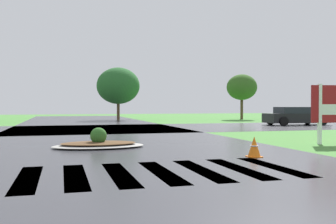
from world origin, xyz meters
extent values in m
cube|color=#35353A|center=(0.00, 10.00, 0.00)|extent=(10.40, 80.00, 0.01)
cube|color=#35353A|center=(0.00, 21.10, 0.00)|extent=(90.00, 9.36, 0.01)
cube|color=white|center=(-2.70, 5.52, 0.00)|extent=(0.45, 2.98, 0.01)
cube|color=white|center=(-1.80, 5.52, 0.00)|extent=(0.45, 2.98, 0.01)
cube|color=white|center=(-0.90, 5.52, 0.00)|extent=(0.45, 2.98, 0.01)
cube|color=white|center=(0.00, 5.52, 0.00)|extent=(0.45, 2.98, 0.01)
cube|color=white|center=(0.90, 5.52, 0.00)|extent=(0.45, 2.98, 0.01)
cube|color=white|center=(1.80, 5.52, 0.00)|extent=(0.45, 2.98, 0.01)
cube|color=white|center=(2.70, 5.52, 0.00)|extent=(0.45, 2.98, 0.01)
cube|color=white|center=(7.12, 9.65, 1.11)|extent=(0.14, 0.14, 2.23)
ellipsoid|color=#9E9B93|center=(-0.85, 10.70, 0.06)|extent=(3.10, 1.78, 0.12)
ellipsoid|color=brown|center=(-0.85, 10.70, 0.15)|extent=(2.54, 1.46, 0.10)
sphere|color=#2D6023|center=(-0.85, 10.70, 0.40)|extent=(0.56, 0.56, 0.56)
cube|color=black|center=(14.46, 21.88, 0.51)|extent=(4.65, 1.93, 0.68)
cube|color=#1E232B|center=(14.09, 21.89, 1.08)|extent=(2.15, 1.64, 0.47)
cylinder|color=black|center=(16.05, 22.76, 0.32)|extent=(0.65, 0.24, 0.64)
cylinder|color=black|center=(16.00, 20.90, 0.32)|extent=(0.65, 0.24, 0.64)
cylinder|color=black|center=(12.93, 22.86, 0.32)|extent=(0.65, 0.24, 0.64)
cylinder|color=black|center=(12.87, 20.99, 0.32)|extent=(0.65, 0.24, 0.64)
cone|color=orange|center=(3.07, 7.11, 0.29)|extent=(0.37, 0.37, 0.57)
torus|color=white|center=(3.07, 7.11, 0.32)|extent=(0.23, 0.23, 0.04)
cube|color=orange|center=(3.07, 7.11, 0.01)|extent=(0.36, 0.36, 0.03)
cylinder|color=#4C3823|center=(3.32, 34.91, 0.94)|extent=(0.28, 0.28, 1.88)
ellipsoid|color=#255D28|center=(3.32, 34.91, 3.35)|extent=(4.20, 4.20, 3.57)
cylinder|color=#4C3823|center=(15.67, 33.00, 1.10)|extent=(0.28, 0.28, 2.21)
ellipsoid|color=#325C1F|center=(15.67, 33.00, 3.28)|extent=(3.07, 3.07, 2.61)
camera|label=1|loc=(-2.06, -2.35, 1.43)|focal=40.77mm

